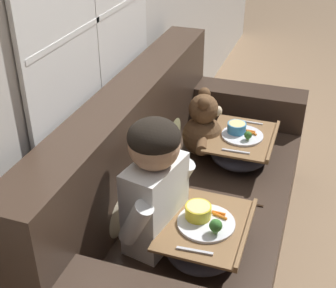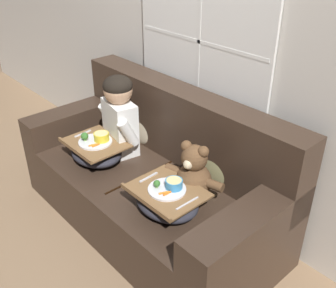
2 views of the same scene
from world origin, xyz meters
name	(u,v)px [view 1 (image 1 of 2)]	position (x,y,z in m)	size (l,w,h in m)	color
ground_plane	(193,255)	(0.00, 0.00, 0.00)	(14.00, 14.00, 0.00)	#8E7051
wall_back_with_window	(86,11)	(0.00, 0.53, 1.30)	(8.00, 0.08, 2.60)	beige
couch	(181,203)	(0.00, 0.07, 0.34)	(1.98, 0.91, 0.96)	#38281E
throw_pillow_behind_child	(111,202)	(-0.38, 0.28, 0.58)	(0.33, 0.16, 0.34)	#C1B293
throw_pillow_behind_teddy	(168,123)	(0.38, 0.28, 0.58)	(0.33, 0.16, 0.34)	#898456
child_figure	(155,179)	(-0.38, 0.07, 0.75)	(0.44, 0.24, 0.60)	white
teddy_bear	(204,128)	(0.39, 0.07, 0.59)	(0.41, 0.29, 0.38)	brown
lap_tray_child	(205,236)	(-0.38, -0.15, 0.51)	(0.44, 0.35, 0.23)	#2D2D38
lap_tray_teddy	(241,147)	(0.38, -0.15, 0.51)	(0.44, 0.35, 0.22)	#2D2D38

